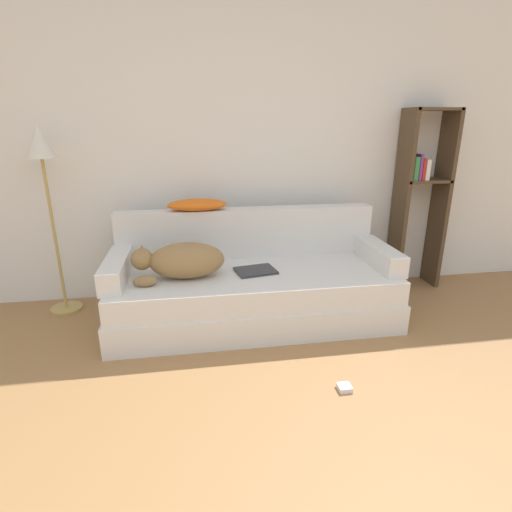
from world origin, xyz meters
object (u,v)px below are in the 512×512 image
object	(u,v)px
floor_lamp	(44,170)
couch	(254,296)
power_adapter	(344,388)
throw_pillow	(197,205)
bookshelf	(421,191)
dog	(182,261)
laptop	(256,271)

from	to	relation	value
floor_lamp	couch	bearing A→B (deg)	-15.20
couch	power_adapter	xyz separation A→B (m)	(0.38, -0.95, -0.18)
floor_lamp	power_adapter	distance (m)	2.58
power_adapter	throw_pillow	bearing A→B (deg)	120.95
bookshelf	power_adapter	world-z (taller)	bookshelf
dog	floor_lamp	xyz separation A→B (m)	(-0.98, 0.47, 0.60)
dog	bookshelf	world-z (taller)	bookshelf
dog	power_adapter	size ratio (longest dim) A/B	8.59
couch	bookshelf	world-z (taller)	bookshelf
laptop	floor_lamp	distance (m)	1.73
power_adapter	bookshelf	bearing A→B (deg)	50.02
dog	power_adapter	world-z (taller)	dog
floor_lamp	throw_pillow	bearing A→B (deg)	-3.19
dog	bookshelf	distance (m)	2.21
throw_pillow	power_adapter	xyz separation A→B (m)	(0.78, -1.30, -0.84)
laptop	throw_pillow	bearing A→B (deg)	127.11
bookshelf	floor_lamp	bearing A→B (deg)	-178.68
bookshelf	throw_pillow	bearing A→B (deg)	-176.16
laptop	bookshelf	size ratio (longest dim) A/B	0.21
throw_pillow	floor_lamp	bearing A→B (deg)	176.81
dog	floor_lamp	distance (m)	1.24
couch	floor_lamp	size ratio (longest dim) A/B	1.47
throw_pillow	floor_lamp	world-z (taller)	floor_lamp
dog	power_adapter	xyz separation A→B (m)	(0.91, -0.89, -0.52)
couch	dog	world-z (taller)	dog
couch	dog	xyz separation A→B (m)	(-0.53, -0.06, 0.34)
dog	throw_pillow	bearing A→B (deg)	72.23
couch	floor_lamp	xyz separation A→B (m)	(-1.50, 0.41, 0.94)
couch	bookshelf	xyz separation A→B (m)	(1.58, 0.48, 0.69)
bookshelf	floor_lamp	distance (m)	3.10
bookshelf	power_adapter	distance (m)	2.06
floor_lamp	bookshelf	bearing A→B (deg)	1.32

